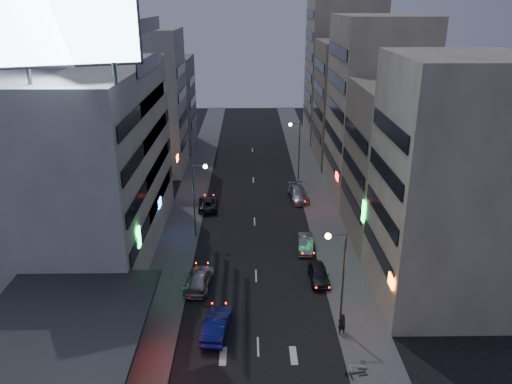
{
  "coord_description": "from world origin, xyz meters",
  "views": [
    {
      "loc": [
        -0.58,
        -25.79,
        23.57
      ],
      "look_at": [
        0.06,
        18.01,
        6.68
      ],
      "focal_mm": 35.0,
      "sensor_mm": 36.0,
      "label": 1
    }
  ],
  "objects_px": {
    "road_car_silver": "(199,279)",
    "person": "(342,324)",
    "parked_car_right_far": "(298,194)",
    "parked_car_right_mid": "(306,243)",
    "parked_car_left": "(208,203)",
    "parked_car_right_near": "(319,274)",
    "road_car_blue": "(217,325)",
    "scooter_black_b": "(366,364)",
    "scooter_silver_b": "(367,359)"
  },
  "relations": [
    {
      "from": "parked_car_right_far",
      "to": "road_car_silver",
      "type": "relative_size",
      "value": 1.03
    },
    {
      "from": "parked_car_right_mid",
      "to": "parked_car_right_far",
      "type": "height_order",
      "value": "parked_car_right_far"
    },
    {
      "from": "person",
      "to": "road_car_silver",
      "type": "bearing_deg",
      "value": -46.31
    },
    {
      "from": "parked_car_right_near",
      "to": "parked_car_left",
      "type": "xyz_separation_m",
      "value": [
        -11.2,
        16.88,
        -0.05
      ]
    },
    {
      "from": "parked_car_right_mid",
      "to": "parked_car_right_far",
      "type": "relative_size",
      "value": 0.77
    },
    {
      "from": "road_car_silver",
      "to": "parked_car_right_far",
      "type": "bearing_deg",
      "value": -111.89
    },
    {
      "from": "parked_car_right_mid",
      "to": "parked_car_left",
      "type": "height_order",
      "value": "parked_car_right_mid"
    },
    {
      "from": "road_car_blue",
      "to": "scooter_black_b",
      "type": "xyz_separation_m",
      "value": [
        10.27,
        -4.33,
        -0.13
      ]
    },
    {
      "from": "parked_car_right_near",
      "to": "parked_car_left",
      "type": "bearing_deg",
      "value": 122.42
    },
    {
      "from": "parked_car_left",
      "to": "scooter_silver_b",
      "type": "bearing_deg",
      "value": 111.27
    },
    {
      "from": "parked_car_right_far",
      "to": "scooter_silver_b",
      "type": "relative_size",
      "value": 3.07
    },
    {
      "from": "scooter_black_b",
      "to": "scooter_silver_b",
      "type": "distance_m",
      "value": 0.53
    },
    {
      "from": "parked_car_right_far",
      "to": "parked_car_right_near",
      "type": "bearing_deg",
      "value": -95.44
    },
    {
      "from": "parked_car_right_far",
      "to": "road_car_silver",
      "type": "height_order",
      "value": "parked_car_right_far"
    },
    {
      "from": "person",
      "to": "scooter_silver_b",
      "type": "bearing_deg",
      "value": 92.42
    },
    {
      "from": "parked_car_right_mid",
      "to": "person",
      "type": "relative_size",
      "value": 2.39
    },
    {
      "from": "person",
      "to": "parked_car_right_far",
      "type": "bearing_deg",
      "value": -103.18
    },
    {
      "from": "road_car_blue",
      "to": "scooter_silver_b",
      "type": "height_order",
      "value": "road_car_blue"
    },
    {
      "from": "scooter_silver_b",
      "to": "road_car_silver",
      "type": "bearing_deg",
      "value": 53.75
    },
    {
      "from": "road_car_blue",
      "to": "road_car_silver",
      "type": "bearing_deg",
      "value": -66.45
    },
    {
      "from": "parked_car_right_near",
      "to": "road_car_blue",
      "type": "height_order",
      "value": "road_car_blue"
    },
    {
      "from": "road_car_blue",
      "to": "parked_car_right_far",
      "type": "bearing_deg",
      "value": -100.35
    },
    {
      "from": "person",
      "to": "scooter_silver_b",
      "type": "xyz_separation_m",
      "value": [
        1.1,
        -3.57,
        -0.33
      ]
    },
    {
      "from": "road_car_silver",
      "to": "person",
      "type": "height_order",
      "value": "person"
    },
    {
      "from": "parked_car_right_far",
      "to": "scooter_silver_b",
      "type": "xyz_separation_m",
      "value": [
        1.8,
        -30.87,
        -0.12
      ]
    },
    {
      "from": "parked_car_left",
      "to": "scooter_black_b",
      "type": "distance_m",
      "value": 31.38
    },
    {
      "from": "parked_car_right_near",
      "to": "person",
      "type": "xyz_separation_m",
      "value": [
        0.7,
        -7.69,
        0.28
      ]
    },
    {
      "from": "person",
      "to": "scooter_black_b",
      "type": "height_order",
      "value": "person"
    },
    {
      "from": "parked_car_left",
      "to": "road_car_blue",
      "type": "height_order",
      "value": "road_car_blue"
    },
    {
      "from": "parked_car_left",
      "to": "parked_car_right_far",
      "type": "xyz_separation_m",
      "value": [
        11.2,
        2.72,
        0.12
      ]
    },
    {
      "from": "road_car_silver",
      "to": "scooter_black_b",
      "type": "bearing_deg",
      "value": 143.54
    },
    {
      "from": "parked_car_left",
      "to": "person",
      "type": "height_order",
      "value": "person"
    },
    {
      "from": "scooter_silver_b",
      "to": "parked_car_right_far",
      "type": "bearing_deg",
      "value": 7.45
    },
    {
      "from": "person",
      "to": "scooter_black_b",
      "type": "relative_size",
      "value": 0.97
    },
    {
      "from": "person",
      "to": "scooter_black_b",
      "type": "distance_m",
      "value": 4.19
    },
    {
      "from": "scooter_silver_b",
      "to": "parked_car_left",
      "type": "bearing_deg",
      "value": 28.91
    },
    {
      "from": "road_car_silver",
      "to": "scooter_black_b",
      "type": "height_order",
      "value": "road_car_silver"
    },
    {
      "from": "parked_car_right_near",
      "to": "scooter_black_b",
      "type": "distance_m",
      "value": 11.88
    },
    {
      "from": "parked_car_right_near",
      "to": "scooter_black_b",
      "type": "height_order",
      "value": "parked_car_right_near"
    },
    {
      "from": "parked_car_left",
      "to": "road_car_blue",
      "type": "distance_m",
      "value": 24.44
    },
    {
      "from": "parked_car_left",
      "to": "parked_car_right_mid",
      "type": "bearing_deg",
      "value": 131.12
    },
    {
      "from": "parked_car_right_mid",
      "to": "parked_car_right_far",
      "type": "bearing_deg",
      "value": 92.71
    },
    {
      "from": "road_car_silver",
      "to": "person",
      "type": "xyz_separation_m",
      "value": [
        11.3,
        -6.97,
        0.23
      ]
    },
    {
      "from": "parked_car_left",
      "to": "scooter_silver_b",
      "type": "distance_m",
      "value": 31.0
    },
    {
      "from": "person",
      "to": "scooter_black_b",
      "type": "xyz_separation_m",
      "value": [
        0.92,
        -4.08,
        -0.32
      ]
    },
    {
      "from": "parked_car_right_far",
      "to": "road_car_silver",
      "type": "xyz_separation_m",
      "value": [
        -10.6,
        -20.32,
        -0.02
      ]
    },
    {
      "from": "parked_car_right_near",
      "to": "parked_car_right_mid",
      "type": "height_order",
      "value": "parked_car_right_near"
    },
    {
      "from": "parked_car_left",
      "to": "person",
      "type": "bearing_deg",
      "value": 112.33
    },
    {
      "from": "parked_car_right_far",
      "to": "scooter_black_b",
      "type": "bearing_deg",
      "value": -92.49
    },
    {
      "from": "scooter_silver_b",
      "to": "parked_car_right_mid",
      "type": "bearing_deg",
      "value": 11.78
    }
  ]
}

